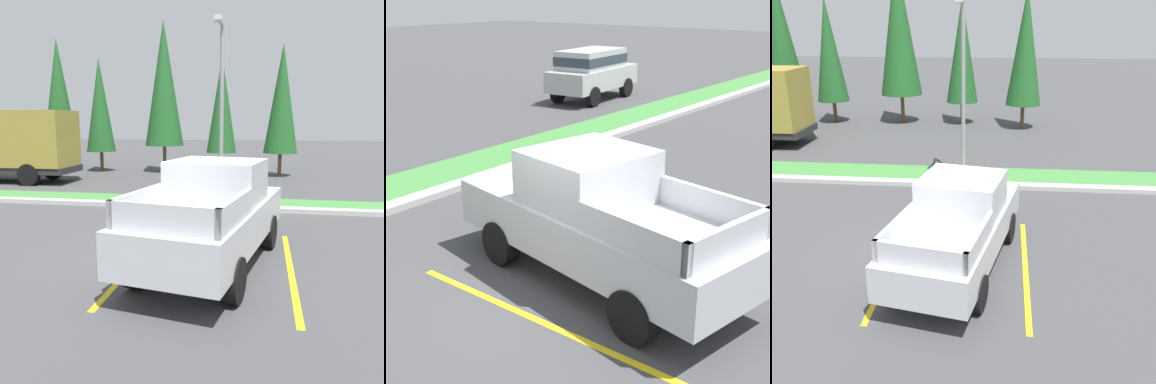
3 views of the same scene
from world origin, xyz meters
TOP-DOWN VIEW (x-y plane):
  - ground_plane at (0.00, 0.00)m, footprint 120.00×120.00m
  - parking_line_near at (-0.80, -0.29)m, footprint 0.12×4.80m
  - parking_line_far at (2.30, -0.29)m, footprint 0.12×4.80m
  - curb_strip at (0.00, 5.00)m, footprint 56.00×0.40m
  - grass_median at (0.00, 6.10)m, footprint 56.00×1.80m
  - pickup_truck_main at (0.76, -0.24)m, footprint 2.84×5.48m
  - cargo_truck_distant at (-10.47, 9.75)m, footprint 6.81×2.51m
  - street_light at (0.26, 5.73)m, footprint 0.24×1.49m
  - cypress_tree_leftmost at (-10.61, 15.25)m, footprint 2.02×2.02m
  - cypress_tree_left_inner at (-7.77, 14.69)m, footprint 1.69×1.69m
  - cypress_tree_center at (-4.00, 15.01)m, footprint 2.21×2.21m
  - cypress_tree_right_inner at (-0.69, 15.03)m, footprint 1.69×1.69m
  - cypress_tree_rightmost at (2.56, 14.14)m, footprint 1.79×1.79m

SIDE VIEW (x-z plane):
  - ground_plane at x=0.00m, z-range 0.00..0.00m
  - parking_line_near at x=-0.80m, z-range 0.00..0.01m
  - parking_line_far at x=2.30m, z-range 0.00..0.01m
  - grass_median at x=0.00m, z-range 0.00..0.06m
  - curb_strip at x=0.00m, z-range 0.00..0.15m
  - pickup_truck_main at x=0.76m, z-range -0.01..2.09m
  - cargo_truck_distant at x=-10.47m, z-range 0.15..3.55m
  - street_light at x=0.26m, z-range 0.53..6.59m
  - cypress_tree_right_inner at x=-0.69m, z-range 0.57..7.07m
  - cypress_tree_left_inner at x=-7.77m, z-range 0.57..7.07m
  - cypress_tree_rightmost at x=2.56m, z-range 0.61..7.50m
  - cypress_tree_leftmost at x=-10.61m, z-range 0.69..8.47m
  - cypress_tree_center at x=-4.00m, z-range 0.76..9.27m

